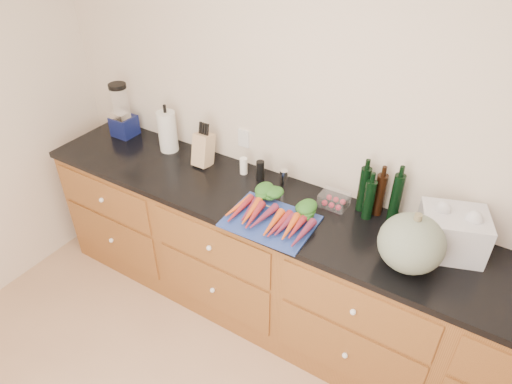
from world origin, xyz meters
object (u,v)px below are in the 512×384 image
Objects in this scene: cutting_board at (270,221)px; squash at (411,243)px; carrots at (275,212)px; blender_appliance at (122,113)px; paper_towel at (168,132)px; knife_block at (203,150)px; tomato_box at (334,200)px.

cutting_board is 1.52× the size of squash.
carrots is 1.20× the size of blender_appliance.
squash reaches higher than cutting_board.
paper_towel reaches higher than carrots.
carrots is 1.65× the size of paper_towel.
paper_towel is (0.42, 0.00, -0.03)m from blender_appliance.
knife_block reaches higher than cutting_board.
cutting_board is 1.47m from blender_appliance.
cutting_board is 1.03× the size of carrots.
carrots is 1.04m from paper_towel.
blender_appliance is (-1.42, 0.27, 0.13)m from carrots.
tomato_box is at bearing 0.42° from blender_appliance.
squash is 1.48× the size of knife_block.
tomato_box is at bearing 152.30° from squash.
paper_towel is 1.77× the size of tomato_box.
knife_block is at bearing -178.13° from tomato_box.
squash is 1.12× the size of paper_towel.
paper_towel is at bearing 171.65° from squash.
squash is (0.74, 0.06, 0.14)m from cutting_board.
cutting_board is 3.01× the size of tomato_box.
paper_towel reaches higher than knife_block.
knife_block is (0.32, -0.02, -0.03)m from paper_towel.
cutting_board is 2.25× the size of knife_block.
knife_block is (-0.68, 0.25, 0.07)m from carrots.
cutting_board is at bearing -90.00° from carrots.
blender_appliance is (-1.42, 0.32, 0.17)m from cutting_board.
squash is at bearing -6.69° from blender_appliance.
tomato_box is (0.23, 0.33, 0.03)m from cutting_board.
blender_appliance reaches higher than paper_towel.
blender_appliance reaches higher than squash.
blender_appliance is (-2.16, 0.25, 0.03)m from squash.
tomato_box is (0.23, 0.28, -0.00)m from carrots.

